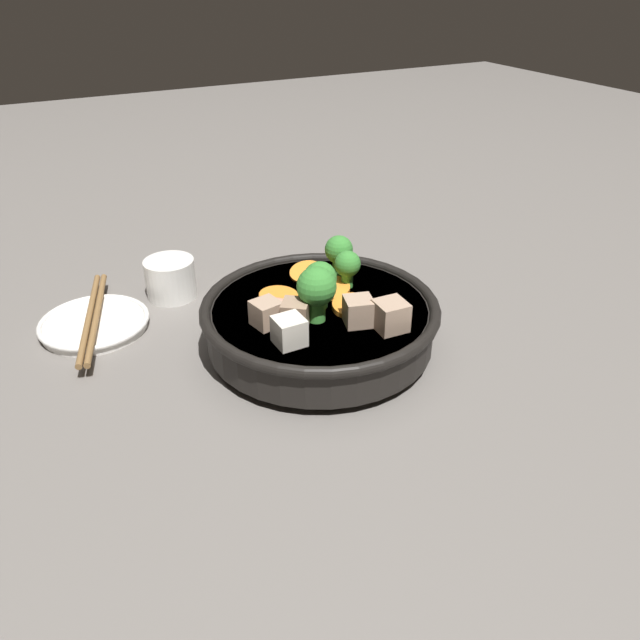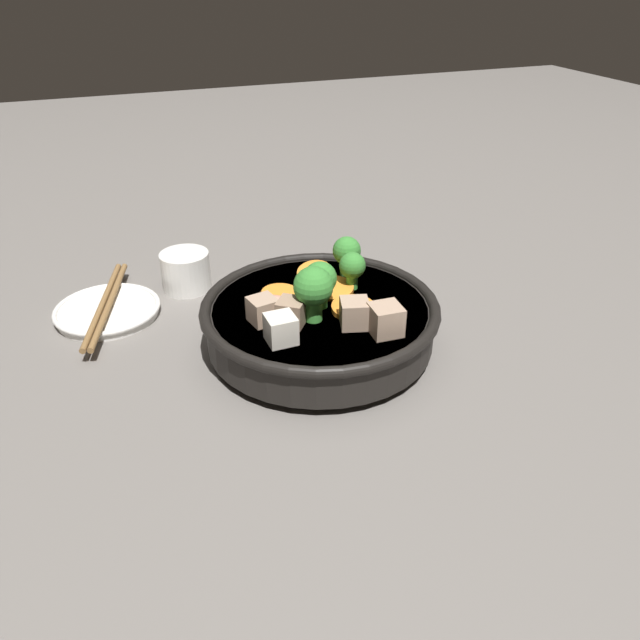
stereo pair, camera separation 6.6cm
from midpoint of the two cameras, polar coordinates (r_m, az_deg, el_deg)
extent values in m
plane|color=slate|center=(0.68, 2.79, -2.61)|extent=(3.00, 3.00, 0.00)
cylinder|color=black|center=(0.67, 2.80, -2.25)|extent=(0.13, 0.13, 0.01)
cylinder|color=black|center=(0.66, 2.85, -0.39)|extent=(0.24, 0.24, 0.04)
torus|color=black|center=(0.65, 2.90, 1.16)|extent=(0.25, 0.25, 0.01)
cylinder|color=brown|center=(0.66, 2.87, 0.30)|extent=(0.22, 0.22, 0.02)
cylinder|color=orange|center=(0.66, -0.79, 2.25)|extent=(0.06, 0.06, 0.01)
cylinder|color=orange|center=(0.68, 3.91, 2.77)|extent=(0.07, 0.07, 0.01)
cylinder|color=orange|center=(0.64, 6.04, 0.97)|extent=(0.05, 0.05, 0.01)
cylinder|color=orange|center=(0.71, 2.15, 4.25)|extent=(0.06, 0.06, 0.02)
cylinder|color=green|center=(0.62, 2.43, 0.91)|extent=(0.02, 0.02, 0.02)
sphere|color=#388433|center=(0.61, 2.48, 3.02)|extent=(0.04, 0.04, 0.04)
cylinder|color=green|center=(0.68, 5.69, 3.51)|extent=(0.01, 0.01, 0.02)
sphere|color=#388433|center=(0.68, 5.77, 4.92)|extent=(0.03, 0.03, 0.03)
cylinder|color=green|center=(0.64, 2.67, 1.84)|extent=(0.02, 0.02, 0.02)
sphere|color=#388433|center=(0.63, 2.72, 3.64)|extent=(0.03, 0.03, 0.03)
cylinder|color=green|center=(0.71, 5.08, 4.76)|extent=(0.01, 0.01, 0.02)
sphere|color=#388433|center=(0.70, 5.15, 6.27)|extent=(0.03, 0.03, 0.03)
cube|color=#9E7F66|center=(0.61, 0.44, 0.65)|extent=(0.04, 0.04, 0.03)
cube|color=tan|center=(0.62, -2.22, 0.82)|extent=(0.03, 0.03, 0.03)
cube|color=silver|center=(0.58, -0.39, -0.92)|extent=(0.03, 0.03, 0.03)
cube|color=tan|center=(0.61, 6.24, 0.53)|extent=(0.03, 0.03, 0.03)
cube|color=tan|center=(0.60, 9.13, -0.06)|extent=(0.03, 0.03, 0.03)
ellipsoid|color=#EA9E84|center=(0.64, -1.04, 1.45)|extent=(0.04, 0.04, 0.01)
cylinder|color=white|center=(0.76, -16.54, 0.63)|extent=(0.12, 0.12, 0.01)
torus|color=white|center=(0.76, -16.59, 0.95)|extent=(0.12, 0.12, 0.01)
cylinder|color=white|center=(0.80, -9.88, 4.37)|extent=(0.06, 0.06, 0.05)
cylinder|color=brown|center=(0.79, -9.97, 5.32)|extent=(0.05, 0.05, 0.00)
cylinder|color=olive|center=(0.76, -16.37, 1.40)|extent=(0.06, 0.20, 0.01)
cylinder|color=olive|center=(0.76, -16.96, 1.36)|extent=(0.06, 0.20, 0.01)
camera|label=1|loc=(0.03, -87.14, 1.70)|focal=35.00mm
camera|label=2|loc=(0.03, 92.86, -1.70)|focal=35.00mm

